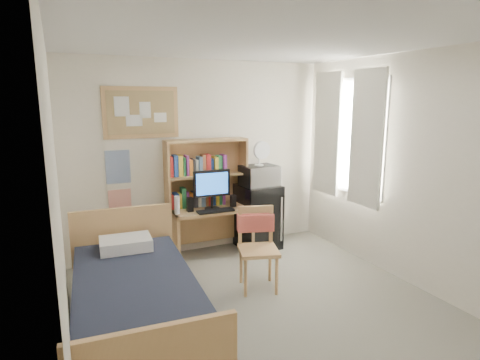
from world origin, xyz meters
name	(u,v)px	position (x,y,z in m)	size (l,w,h in m)	color
floor	(275,321)	(0.00, 0.00, -0.01)	(3.60, 4.20, 0.02)	gray
ceiling	(281,36)	(0.00, 0.00, 2.60)	(3.60, 4.20, 0.02)	silver
wall_back	(201,158)	(0.00, 2.10, 1.30)	(3.60, 0.04, 2.60)	white
wall_left	(59,211)	(-1.80, 0.00, 1.30)	(0.04, 4.20, 2.60)	white
wall_right	(422,173)	(1.80, 0.00, 1.30)	(0.04, 4.20, 2.60)	white
window_unit	(347,136)	(1.75, 1.20, 1.60)	(0.10, 1.40, 1.70)	white
curtain_left	(367,139)	(1.72, 0.80, 1.60)	(0.04, 0.55, 1.70)	white
curtain_right	(327,134)	(1.72, 1.60, 1.60)	(0.04, 0.55, 1.70)	white
bulletin_board	(141,113)	(-0.78, 2.08, 1.92)	(0.94, 0.03, 0.64)	#A48956
poster_wave	(118,167)	(-1.10, 2.09, 1.25)	(0.30, 0.01, 0.42)	#274F9F
poster_japan	(120,203)	(-1.10, 2.09, 0.78)	(0.28, 0.01, 0.36)	#DA4226
desk	(211,232)	(0.02, 1.80, 0.33)	(1.06, 0.53, 0.66)	tan
desk_chair	(258,250)	(0.15, 0.65, 0.46)	(0.46, 0.46, 0.92)	tan
mini_fridge	(258,216)	(0.74, 1.81, 0.45)	(0.53, 0.53, 0.91)	black
bed	(136,310)	(-1.26, 0.23, 0.28)	(1.03, 2.07, 0.57)	black
hutch	(207,173)	(0.03, 1.95, 1.11)	(1.11, 0.28, 0.91)	tan
monitor	(212,190)	(0.02, 1.74, 0.92)	(0.49, 0.04, 0.53)	black
keyboard	(216,211)	(0.02, 1.60, 0.67)	(0.48, 0.15, 0.02)	black
speaker_left	(190,205)	(-0.28, 1.75, 0.75)	(0.08, 0.08, 0.18)	black
speaker_right	(233,201)	(0.32, 1.73, 0.74)	(0.07, 0.07, 0.16)	black
water_bottle	(177,205)	(-0.46, 1.71, 0.78)	(0.07, 0.07, 0.23)	white
hoodie	(255,222)	(0.21, 0.84, 0.71)	(0.42, 0.13, 0.20)	#D95E52
microwave	(259,176)	(0.74, 1.79, 1.05)	(0.48, 0.37, 0.28)	silver
desk_fan	(259,155)	(0.74, 1.79, 1.34)	(0.24, 0.24, 0.30)	white
pillow	(126,244)	(-1.21, 0.98, 0.63)	(0.51, 0.36, 0.12)	white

